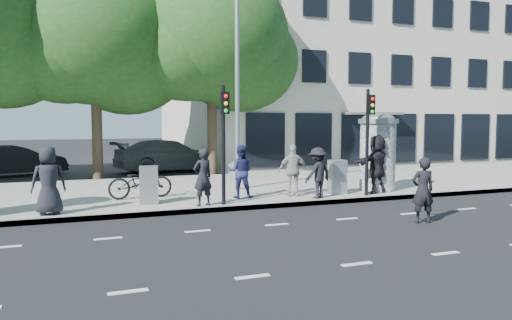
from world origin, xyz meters
name	(u,v)px	position (x,y,z in m)	size (l,w,h in m)	color
ground	(302,237)	(0.00, 0.00, 0.00)	(120.00, 120.00, 0.00)	black
sidewalk	(209,189)	(0.00, 7.50, 0.07)	(40.00, 8.00, 0.15)	gray
curb	(247,207)	(0.00, 3.55, 0.07)	(40.00, 0.10, 0.16)	slate
lane_dash_near	(357,264)	(0.00, -2.20, 0.00)	(32.00, 0.12, 0.01)	silver
lane_dash_far	(277,225)	(0.00, 1.40, 0.00)	(32.00, 0.12, 0.01)	silver
ad_column_right	(378,150)	(5.20, 4.70, 1.54)	(1.36, 1.36, 2.65)	beige
traffic_pole_near	(224,132)	(-0.60, 3.79, 2.23)	(0.22, 0.31, 3.40)	black
traffic_pole_far	(368,131)	(4.20, 3.79, 2.23)	(0.22, 0.31, 3.40)	black
street_lamp	(238,55)	(0.80, 6.63, 4.79)	(0.25, 0.93, 8.00)	slate
tree_near_left	(95,37)	(-3.50, 12.70, 6.06)	(6.80, 6.80, 8.97)	#38281C
tree_center	(211,37)	(1.50, 12.30, 6.31)	(7.00, 7.00, 9.30)	#38281C
building	(331,68)	(12.00, 19.99, 5.99)	(20.30, 15.85, 12.00)	#B8AF9A
ped_a	(49,180)	(-5.23, 4.00, 1.03)	(0.86, 0.56, 1.77)	black
ped_b	(203,177)	(-1.21, 3.85, 0.97)	(0.60, 0.39, 1.63)	black
ped_c	(241,172)	(0.25, 4.82, 0.97)	(0.80, 0.62, 1.65)	#1E204B
ped_d	(318,173)	(2.47, 3.92, 0.94)	(1.02, 0.59, 1.58)	black
ped_e	(293,170)	(1.92, 4.51, 0.98)	(0.97, 0.55, 1.66)	#939396
ped_f	(377,164)	(4.80, 4.17, 1.12)	(1.80, 0.65, 1.94)	black
man_road	(423,190)	(3.49, 0.31, 0.83)	(0.60, 0.39, 1.65)	black
bicycle	(140,182)	(-2.67, 5.84, 0.67)	(1.97, 0.69, 1.03)	black
cabinet_left	(149,185)	(-2.59, 4.72, 0.70)	(0.52, 0.38, 1.10)	slate
cabinet_right	(337,177)	(3.48, 4.45, 0.71)	(0.53, 0.39, 1.12)	gray
car_mid	(17,161)	(-6.88, 15.53, 0.70)	(4.24, 1.48, 1.40)	black
car_right	(169,156)	(0.04, 14.93, 0.79)	(5.44, 2.21, 1.58)	#565A5D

